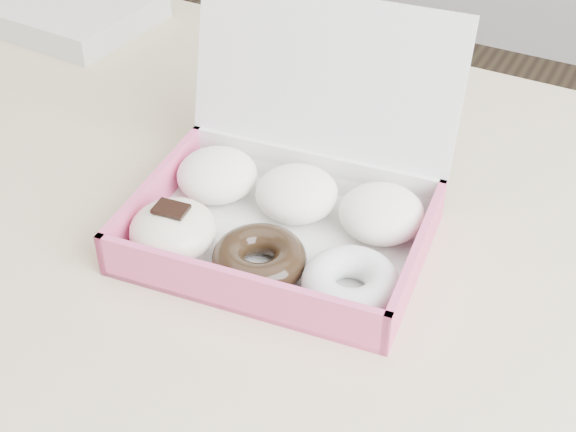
% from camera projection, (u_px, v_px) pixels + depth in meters
% --- Properties ---
extents(table, '(1.20, 0.80, 0.75)m').
position_uv_depth(table, '(220.00, 240.00, 0.93)').
color(table, tan).
rests_on(table, ground).
extents(donut_box, '(0.31, 0.29, 0.21)m').
position_uv_depth(donut_box, '(282.00, 208.00, 0.80)').
color(donut_box, silver).
rests_on(donut_box, table).
extents(newspapers, '(0.25, 0.21, 0.04)m').
position_uv_depth(newspapers, '(67.00, 10.00, 1.20)').
color(newspapers, white).
rests_on(newspapers, table).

